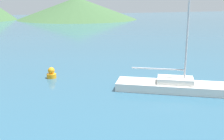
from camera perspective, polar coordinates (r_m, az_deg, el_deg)
name	(u,v)px	position (r m, az deg, el deg)	size (l,w,h in m)	color
sailboat_inner	(175,85)	(18.91, 12.67, -3.09)	(7.45, 5.82, 6.78)	white
buoy_marker	(51,74)	(21.99, -12.21, -0.71)	(0.73, 0.73, 0.84)	orange
hill_central	(77,8)	(91.59, -7.03, 12.35)	(37.59, 37.59, 6.81)	#3D6038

